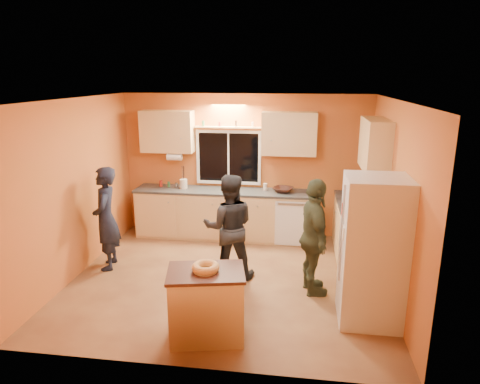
% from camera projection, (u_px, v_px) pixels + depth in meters
% --- Properties ---
extents(ground, '(4.50, 4.50, 0.00)m').
position_uv_depth(ground, '(227.00, 279.00, 6.31)').
color(ground, brown).
rests_on(ground, ground).
extents(room_shell, '(4.54, 4.04, 2.61)m').
position_uv_depth(room_shell, '(239.00, 167.00, 6.26)').
color(room_shell, '#C66332').
rests_on(room_shell, ground).
extents(back_counter, '(4.23, 0.62, 0.90)m').
position_uv_depth(back_counter, '(243.00, 214.00, 7.81)').
color(back_counter, tan).
rests_on(back_counter, ground).
extents(right_counter, '(0.62, 1.84, 0.90)m').
position_uv_depth(right_counter, '(361.00, 245.00, 6.41)').
color(right_counter, tan).
rests_on(right_counter, ground).
extents(refrigerator, '(0.72, 0.70, 1.80)m').
position_uv_depth(refrigerator, '(373.00, 251.00, 5.06)').
color(refrigerator, silver).
rests_on(refrigerator, ground).
extents(island, '(0.95, 0.74, 0.82)m').
position_uv_depth(island, '(207.00, 304.00, 4.82)').
color(island, tan).
rests_on(island, ground).
extents(bundt_pastry, '(0.31, 0.31, 0.09)m').
position_uv_depth(bundt_pastry, '(206.00, 267.00, 4.70)').
color(bundt_pastry, tan).
rests_on(bundt_pastry, island).
extents(person_left, '(0.52, 0.66, 1.60)m').
position_uv_depth(person_left, '(106.00, 219.00, 6.52)').
color(person_left, black).
rests_on(person_left, ground).
extents(person_center, '(0.85, 0.72, 1.56)m').
position_uv_depth(person_center, '(229.00, 227.00, 6.21)').
color(person_center, black).
rests_on(person_center, ground).
extents(person_right, '(0.58, 1.01, 1.62)m').
position_uv_depth(person_right, '(314.00, 237.00, 5.73)').
color(person_right, '#313723').
rests_on(person_right, ground).
extents(mixing_bowl, '(0.45, 0.45, 0.09)m').
position_uv_depth(mixing_bowl, '(283.00, 190.00, 7.61)').
color(mixing_bowl, black).
rests_on(mixing_bowl, back_counter).
extents(utensil_crock, '(0.14, 0.14, 0.17)m').
position_uv_depth(utensil_crock, '(183.00, 184.00, 7.84)').
color(utensil_crock, beige).
rests_on(utensil_crock, back_counter).
extents(potted_plant, '(0.31, 0.28, 0.32)m').
position_uv_depth(potted_plant, '(367.00, 210.00, 6.07)').
color(potted_plant, gray).
rests_on(potted_plant, right_counter).
extents(red_box, '(0.18, 0.15, 0.07)m').
position_uv_depth(red_box, '(355.00, 199.00, 7.05)').
color(red_box, '#AA251A').
rests_on(red_box, right_counter).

